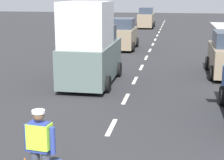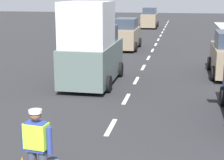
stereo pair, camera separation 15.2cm
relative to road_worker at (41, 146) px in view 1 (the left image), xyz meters
name	(u,v)px [view 1 (the left image)]	position (x,y,z in m)	size (l,w,h in m)	color
ground_plane	(150,50)	(0.76, 18.94, -0.93)	(96.00, 96.00, 0.00)	#28282B
lane_center_line	(154,42)	(0.76, 23.14, -0.93)	(0.14, 46.40, 0.01)	silver
road_worker	(41,146)	(0.00, 0.00, 0.00)	(0.77, 0.36, 1.67)	#383D4C
delivery_truck	(90,47)	(-1.07, 8.65, 0.68)	(2.16, 4.60, 3.54)	slate
car_oncoming_second	(123,35)	(-1.16, 18.93, 0.06)	(1.88, 3.88, 2.14)	gray
car_oncoming_third	(146,18)	(-0.95, 35.15, 0.12)	(1.87, 4.21, 2.26)	gray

